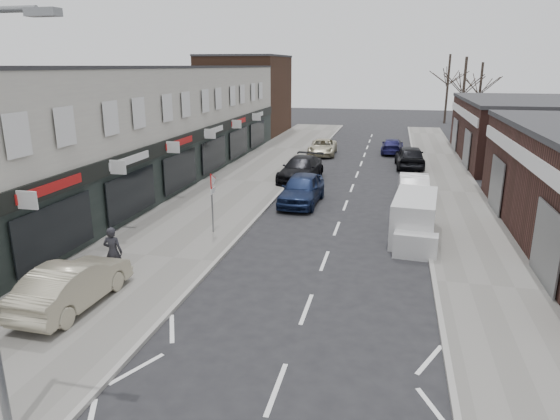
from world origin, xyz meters
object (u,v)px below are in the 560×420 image
Objects in this scene: parked_car_left_a at (302,189)px; parked_car_right_a at (413,185)px; white_van at (414,219)px; parked_car_right_c at (392,146)px; sedan_on_pavement at (73,284)px; parked_car_left_c at (323,147)px; parked_car_right_b at (410,157)px; parked_car_left_b at (301,169)px; pedestrian at (113,252)px; warning_sign at (212,186)px.

parked_car_left_a is 6.40m from parked_car_right_a.
parked_car_right_c is at bearing 98.27° from white_van.
white_van is at bearing 88.15° from parked_car_right_a.
parked_car_right_c is (9.06, 30.79, -0.21)m from sedan_on_pavement.
sedan_on_pavement is 0.92× the size of parked_car_left_c.
parked_car_right_c is (5.60, 2.06, -0.02)m from parked_car_left_c.
parked_car_right_b is 6.28m from parked_car_right_c.
parked_car_right_a is 0.91× the size of parked_car_right_b.
sedan_on_pavement is 0.97× the size of parked_car_right_a.
white_van reaches higher than parked_car_left_b.
parked_car_right_b is (5.83, 11.28, 0.01)m from parked_car_left_a.
parked_car_right_b is at bearing 103.51° from parked_car_right_c.
pedestrian is 29.96m from parked_car_right_c.
parked_car_right_b is 1.13× the size of parked_car_right_c.
pedestrian is 17.22m from parked_car_right_a.
parked_car_right_b reaches higher than parked_car_left_b.
parked_car_right_b is at bearing 63.16° from warning_sign.
parked_car_left_a is at bearing 64.10° from warning_sign.
white_van reaches higher than parked_car_left_c.
parked_car_right_a is at bearing 93.99° from white_van.
warning_sign is 19.23m from parked_car_right_b.
parked_car_left_b is at bearing 129.19° from white_van.
parked_car_left_c is (0.00, 9.87, -0.11)m from parked_car_left_b.
white_van is 1.03× the size of parked_car_left_a.
parked_car_right_b is (6.90, -4.08, 0.18)m from parked_car_left_c.
white_van reaches higher than parked_car_left_a.
warning_sign is at bearing -97.44° from parked_car_left_c.
parked_car_right_b is at bearing 64.45° from parked_car_left_a.
pedestrian is at bearing 52.62° from parked_car_right_a.
white_van is 12.08m from parked_car_left_b.
parked_car_left_a is at bearing 23.77° from parked_car_right_a.
parked_car_left_b is (1.76, 11.32, -1.44)m from warning_sign.
parked_car_right_b reaches higher than parked_car_left_c.
parked_car_left_a is at bearing 146.63° from white_van.
parked_car_right_a is at bearing 87.04° from parked_car_right_b.
warning_sign is at bearing -166.04° from white_van.
parked_car_left_b is at bearing 102.79° from parked_car_left_a.
parked_car_right_a is (6.90, -12.73, 0.08)m from parked_car_left_c.
parked_car_left_c is 0.96× the size of parked_car_right_b.
parked_car_left_b reaches higher than parked_car_right_c.
parked_car_right_b is (6.90, 5.78, 0.07)m from parked_car_left_b.
pedestrian is at bearing -141.63° from white_van.
sedan_on_pavement is at bearing 83.32° from pedestrian.
parked_car_left_a is (2.83, 5.83, -1.39)m from warning_sign.
warning_sign is 1.51× the size of pedestrian.
parked_car_left_a is 1.08× the size of parked_car_right_a.
pedestrian is at bearing 74.02° from parked_car_right_c.
parked_car_left_b is at bearing -92.70° from parked_car_left_c.
parked_car_left_c is at bearing 95.76° from parked_car_left_a.
white_van is at bearing 86.45° from parked_car_right_b.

